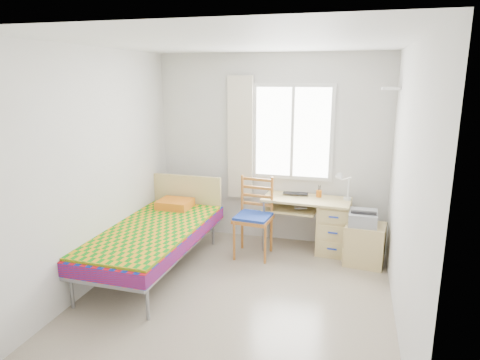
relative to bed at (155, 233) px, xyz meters
name	(u,v)px	position (x,y,z in m)	size (l,w,h in m)	color
floor	(238,295)	(1.13, -0.37, -0.46)	(3.50, 3.50, 0.00)	#BCAD93
ceiling	(237,42)	(1.13, -0.37, 2.14)	(3.50, 3.50, 0.00)	white
wall_back	(271,149)	(1.13, 1.38, 0.84)	(3.20, 3.20, 0.00)	silver
wall_left	(97,169)	(-0.47, -0.37, 0.84)	(3.50, 3.50, 0.00)	silver
wall_right	(406,188)	(2.73, -0.37, 0.84)	(3.50, 3.50, 0.00)	silver
window	(293,132)	(1.43, 1.36, 1.09)	(1.10, 0.04, 1.30)	white
curtain	(240,138)	(0.71, 1.31, 0.99)	(0.35, 0.05, 1.70)	#F5E3CA
floating_shelf	(391,88)	(2.62, 1.03, 1.69)	(0.20, 0.32, 0.03)	white
bed	(155,233)	(0.00, 0.00, 0.00)	(1.08, 2.22, 0.95)	gray
desk	(328,223)	(1.98, 1.09, -0.07)	(1.18, 0.60, 0.71)	tan
chair	(255,212)	(1.05, 0.74, 0.12)	(0.49, 0.49, 1.04)	#A85C20
cabinet	(365,244)	(2.44, 0.81, -0.20)	(0.53, 0.48, 0.51)	tan
printer	(363,218)	(2.40, 0.82, 0.14)	(0.35, 0.40, 0.17)	gray
laptop	(295,195)	(1.51, 1.17, 0.27)	(0.34, 0.22, 0.03)	black
pen_cup	(319,194)	(1.83, 1.20, 0.30)	(0.07, 0.07, 0.09)	orange
task_lamp	(343,183)	(2.14, 1.04, 0.50)	(0.22, 0.32, 0.39)	white
book	(294,206)	(1.51, 1.10, 0.13)	(0.17, 0.23, 0.02)	gray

